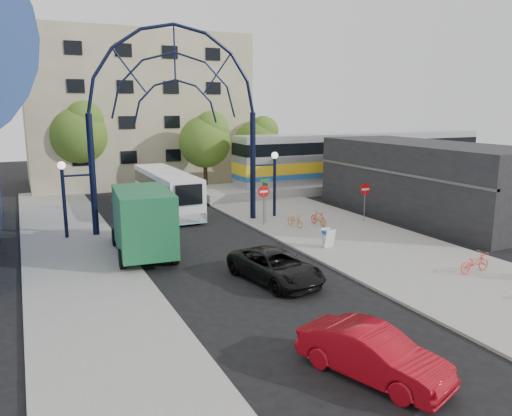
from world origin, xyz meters
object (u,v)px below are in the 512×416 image
gateway_arch (176,86)px  tree_north_a (206,139)px  street_name_sign (265,191)px  bike_far_a (475,262)px  stop_sign (264,195)px  do_not_enter_sign (365,193)px  black_suv (275,266)px  bike_near_b (318,218)px  sandwich_board (328,236)px  red_sedan (373,354)px  green_truck (142,221)px  tree_north_c (259,139)px  city_bus (167,191)px  train_car (364,156)px  tree_north_b (79,132)px  bike_near_a (295,220)px

gateway_arch → tree_north_a: bearing=62.8°
street_name_sign → bike_far_a: size_ratio=1.62×
stop_sign → do_not_enter_sign: 6.51m
black_suv → bike_near_b: 10.35m
sandwich_board → red_sedan: 12.60m
black_suv → bike_near_b: bearing=37.2°
gateway_arch → black_suv: size_ratio=2.81×
green_truck → red_sedan: (3.09, -14.40, -1.02)m
sandwich_board → tree_north_c: 23.17m
street_name_sign → city_bus: size_ratio=0.27×
train_car → tree_north_a: size_ratio=3.59×
sandwich_board → train_car: 21.65m
street_name_sign → sandwich_board: 6.78m
tree_north_a → green_truck: size_ratio=0.99×
gateway_arch → city_bus: gateway_arch is taller
sandwich_board → gateway_arch: bearing=124.9°
street_name_sign → red_sedan: (-5.49, -17.76, -1.42)m
tree_north_a → green_truck: (-9.50, -16.69, -2.88)m
green_truck → street_name_sign: bearing=26.7°
red_sedan → bike_far_a: bearing=6.8°
city_bus → bike_far_a: 21.07m
do_not_enter_sign → sandwich_board: (-5.40, -4.02, -1.23)m
black_suv → bike_far_a: 8.95m
tree_north_b → bike_near_a: tree_north_b is taller
stop_sign → green_truck: bearing=-161.4°
street_name_sign → sandwich_board: (0.40, -6.62, -1.39)m
stop_sign → tree_north_a: (1.32, 13.93, 2.61)m
sandwich_board → black_suv: 5.69m
tree_north_b → green_truck: 20.99m
train_car → green_truck: size_ratio=3.55×
tree_north_b → tree_north_c: bearing=-7.1°
street_name_sign → sandwich_board: street_name_sign is taller
red_sedan → stop_sign: bearing=52.9°
tree_north_a → black_suv: bearing=-102.8°
gateway_arch → bike_near_a: (6.36, -3.22, -8.03)m
green_truck → gateway_arch: bearing=60.0°
gateway_arch → street_name_sign: 8.38m
bike_near_a → bike_far_a: size_ratio=0.90×
stop_sign → black_suv: stop_sign is taller
city_bus → street_name_sign: bearing=-53.8°
sandwich_board → red_sedan: red_sedan is taller
stop_sign → do_not_enter_sign: size_ratio=1.01×
gateway_arch → do_not_enter_sign: gateway_arch is taller
gateway_arch → green_truck: (-3.38, -4.76, -6.83)m
sandwich_board → bike_near_b: size_ratio=0.67×
do_not_enter_sign → city_bus: city_bus is taller
street_name_sign → bike_near_b: size_ratio=1.89×
red_sedan → bike_near_a: bearing=46.7°
sandwich_board → train_car: (14.40, 16.02, 2.16)m
tree_north_b → bike_near_b: tree_north_b is taller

